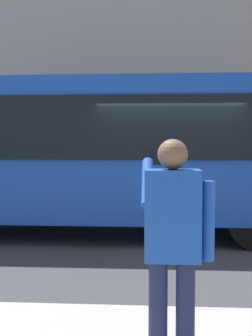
{
  "coord_description": "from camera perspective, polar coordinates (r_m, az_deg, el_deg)",
  "views": [
    {
      "loc": [
        0.33,
        7.56,
        1.81
      ],
      "look_at": [
        0.81,
        -0.32,
        1.35
      ],
      "focal_mm": 43.02,
      "sensor_mm": 36.0,
      "label": 1
    }
  ],
  "objects": [
    {
      "name": "ground_plane",
      "position": [
        7.78,
        5.93,
        -10.12
      ],
      "size": [
        60.0,
        60.0,
        0.0
      ],
      "primitive_type": "plane",
      "color": "#38383A"
    },
    {
      "name": "red_bus",
      "position": [
        8.15,
        -4.98,
        2.44
      ],
      "size": [
        9.05,
        2.54,
        3.08
      ],
      "color": "#1947AD",
      "rests_on": "ground_plane"
    },
    {
      "name": "pedestrian_photographer",
      "position": [
        2.99,
        6.62,
        -9.62
      ],
      "size": [
        0.53,
        0.52,
        1.7
      ],
      "color": "#1E2347",
      "rests_on": "sidewalk_curb"
    },
    {
      "name": "building_facade_far",
      "position": [
        14.96,
        4.99,
        19.55
      ],
      "size": [
        28.0,
        1.55,
        12.0
      ],
      "color": "#A89E8E",
      "rests_on": "ground_plane"
    }
  ]
}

